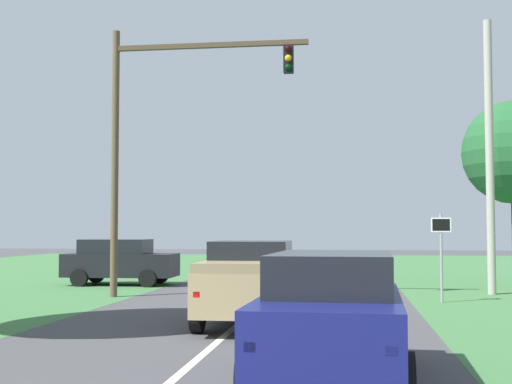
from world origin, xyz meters
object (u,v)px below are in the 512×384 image
object	(u,v)px
keep_moving_sign	(441,246)
traffic_light	(159,124)
pickup_truck_lead	(252,281)
utility_pole_right	(490,156)
crossing_suv_far	(120,261)
red_suv_near	(332,314)

from	to	relation	value
keep_moving_sign	traffic_light	bearing A→B (deg)	177.92
pickup_truck_lead	utility_pole_right	xyz separation A→B (m)	(7.10, 8.40, 3.75)
traffic_light	pickup_truck_lead	bearing A→B (deg)	-55.92
traffic_light	keep_moving_sign	distance (m)	9.84
crossing_suv_far	utility_pole_right	xyz separation A→B (m)	(13.95, -2.14, 3.80)
keep_moving_sign	pickup_truck_lead	bearing A→B (deg)	-132.54
traffic_light	red_suv_near	bearing A→B (deg)	-62.87
pickup_truck_lead	red_suv_near	bearing A→B (deg)	-70.86
pickup_truck_lead	keep_moving_sign	bearing A→B (deg)	47.46
pickup_truck_lead	crossing_suv_far	world-z (taller)	pickup_truck_lead
pickup_truck_lead	keep_moving_sign	size ratio (longest dim) A/B	1.90
red_suv_near	utility_pole_right	world-z (taller)	utility_pole_right
red_suv_near	pickup_truck_lead	xyz separation A→B (m)	(-2.01, 5.78, 0.02)
pickup_truck_lead	utility_pole_right	world-z (taller)	utility_pole_right
pickup_truck_lead	utility_pole_right	bearing A→B (deg)	49.82
pickup_truck_lead	crossing_suv_far	xyz separation A→B (m)	(-6.86, 10.54, -0.05)
traffic_light	utility_pole_right	size ratio (longest dim) A/B	0.93
red_suv_near	keep_moving_sign	world-z (taller)	keep_moving_sign
red_suv_near	pickup_truck_lead	bearing A→B (deg)	109.14
crossing_suv_far	keep_moving_sign	bearing A→B (deg)	-22.92
pickup_truck_lead	crossing_suv_far	bearing A→B (deg)	123.06
keep_moving_sign	crossing_suv_far	distance (m)	12.95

